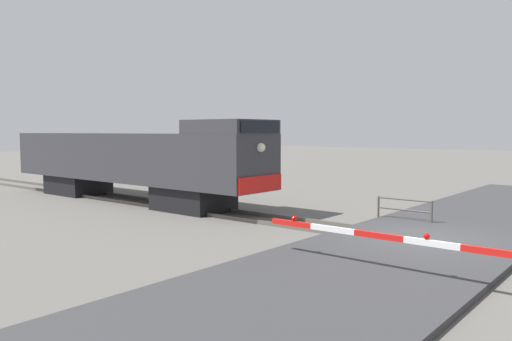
{
  "coord_description": "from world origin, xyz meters",
  "views": [
    {
      "loc": [
        -15.0,
        -5.63,
        3.44
      ],
      "look_at": [
        -1.05,
        5.82,
        2.02
      ],
      "focal_mm": 35.31,
      "sensor_mm": 36.0,
      "label": 1
    }
  ],
  "objects": [
    {
      "name": "rail_track_left",
      "position": [
        -0.72,
        0.0,
        0.07
      ],
      "size": [
        0.08,
        80.0,
        0.15
      ],
      "primitive_type": "cube",
      "color": "#59544C",
      "rests_on": "ground_plane"
    },
    {
      "name": "crossing_gate",
      "position": [
        -4.08,
        -2.66,
        0.75
      ],
      "size": [
        0.36,
        7.02,
        1.18
      ],
      "color": "silver",
      "rests_on": "ground_plane"
    },
    {
      "name": "guard_railing",
      "position": [
        2.73,
        1.83,
        0.61
      ],
      "size": [
        0.08,
        2.13,
        0.95
      ],
      "color": "#4C4742",
      "rests_on": "ground_plane"
    },
    {
      "name": "ground_plane",
      "position": [
        0.0,
        0.0,
        0.0
      ],
      "size": [
        160.0,
        160.0,
        0.0
      ],
      "primitive_type": "plane",
      "color": "#605E59"
    },
    {
      "name": "road_surface",
      "position": [
        0.0,
        0.0,
        0.08
      ],
      "size": [
        36.0,
        5.59,
        0.16
      ],
      "primitive_type": "cube",
      "color": "#38383A",
      "rests_on": "ground_plane"
    },
    {
      "name": "locomotive",
      "position": [
        0.0,
        14.5,
        2.03
      ],
      "size": [
        2.71,
        16.77,
        3.88
      ],
      "color": "black",
      "rests_on": "ground_plane"
    },
    {
      "name": "rail_track_right",
      "position": [
        0.72,
        0.0,
        0.07
      ],
      "size": [
        0.08,
        80.0,
        0.15
      ],
      "primitive_type": "cube",
      "color": "#59544C",
      "rests_on": "ground_plane"
    }
  ]
}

